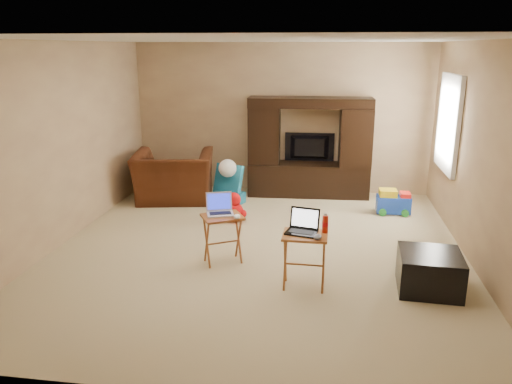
% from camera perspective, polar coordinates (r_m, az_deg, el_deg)
% --- Properties ---
extents(floor, '(5.50, 5.50, 0.00)m').
position_cam_1_polar(floor, '(6.25, 0.27, -6.55)').
color(floor, beige).
rests_on(floor, ground).
extents(ceiling, '(5.50, 5.50, 0.00)m').
position_cam_1_polar(ceiling, '(5.76, 0.30, 17.02)').
color(ceiling, silver).
rests_on(ceiling, ground).
extents(wall_back, '(5.00, 0.00, 5.00)m').
position_cam_1_polar(wall_back, '(8.58, 2.88, 8.37)').
color(wall_back, tan).
rests_on(wall_back, ground).
extents(wall_front, '(5.00, 0.00, 5.00)m').
position_cam_1_polar(wall_front, '(3.28, -6.47, -4.79)').
color(wall_front, tan).
rests_on(wall_front, ground).
extents(wall_left, '(0.00, 5.50, 5.50)m').
position_cam_1_polar(wall_left, '(6.70, -21.50, 5.04)').
color(wall_left, tan).
rests_on(wall_left, ground).
extents(wall_right, '(0.00, 5.50, 5.50)m').
position_cam_1_polar(wall_right, '(6.07, 24.41, 3.65)').
color(wall_right, tan).
rests_on(wall_right, ground).
extents(window_pane, '(0.00, 1.20, 1.20)m').
position_cam_1_polar(window_pane, '(7.52, 21.29, 7.34)').
color(window_pane, white).
rests_on(window_pane, ground).
extents(window_frame, '(0.06, 1.14, 1.34)m').
position_cam_1_polar(window_frame, '(7.51, 21.14, 7.35)').
color(window_frame, white).
rests_on(window_frame, ground).
extents(entertainment_center, '(2.03, 0.60, 1.64)m').
position_cam_1_polar(entertainment_center, '(8.34, 6.09, 5.08)').
color(entertainment_center, black).
rests_on(entertainment_center, floor).
extents(television, '(0.84, 0.14, 0.48)m').
position_cam_1_polar(television, '(8.50, 6.12, 5.06)').
color(television, black).
rests_on(television, entertainment_center).
extents(recliner, '(1.40, 1.27, 0.80)m').
position_cam_1_polar(recliner, '(8.20, -9.35, 1.75)').
color(recliner, '#431D0E').
rests_on(recliner, floor).
extents(child_rocker, '(0.62, 0.66, 0.62)m').
position_cam_1_polar(child_rocker, '(7.93, -3.43, 0.78)').
color(child_rocker, '#196B8C').
rests_on(child_rocker, floor).
extents(plush_toy, '(0.39, 0.33, 0.44)m').
position_cam_1_polar(plush_toy, '(7.15, -2.57, -1.72)').
color(plush_toy, red).
rests_on(plush_toy, floor).
extents(push_toy, '(0.51, 0.37, 0.38)m').
position_cam_1_polar(push_toy, '(7.78, 15.44, -1.03)').
color(push_toy, blue).
rests_on(push_toy, floor).
extents(ottoman, '(0.65, 0.65, 0.40)m').
position_cam_1_polar(ottoman, '(5.49, 19.21, -8.59)').
color(ottoman, black).
rests_on(ottoman, floor).
extents(tray_table_left, '(0.56, 0.52, 0.57)m').
position_cam_1_polar(tray_table_left, '(5.79, -3.82, -5.41)').
color(tray_table_left, '#995725').
rests_on(tray_table_left, floor).
extents(tray_table_right, '(0.46, 0.37, 0.59)m').
position_cam_1_polar(tray_table_right, '(5.22, 5.54, -7.86)').
color(tray_table_right, '#A26427').
rests_on(tray_table_right, floor).
extents(laptop_left, '(0.36, 0.33, 0.24)m').
position_cam_1_polar(laptop_left, '(5.69, -4.13, -1.47)').
color(laptop_left, silver).
rests_on(laptop_left, tray_table_left).
extents(laptop_right, '(0.36, 0.32, 0.24)m').
position_cam_1_polar(laptop_right, '(5.09, 5.23, -3.46)').
color(laptop_right, black).
rests_on(laptop_right, tray_table_right).
extents(mouse_left, '(0.09, 0.12, 0.05)m').
position_cam_1_polar(mouse_left, '(5.59, -2.18, -2.82)').
color(mouse_left, white).
rests_on(mouse_left, tray_table_left).
extents(mouse_right, '(0.09, 0.13, 0.05)m').
position_cam_1_polar(mouse_right, '(4.98, 7.07, -5.12)').
color(mouse_right, '#414146').
rests_on(mouse_right, tray_table_right).
extents(water_bottle, '(0.06, 0.06, 0.18)m').
position_cam_1_polar(water_bottle, '(5.15, 7.92, -3.65)').
color(water_bottle, red).
rests_on(water_bottle, tray_table_right).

